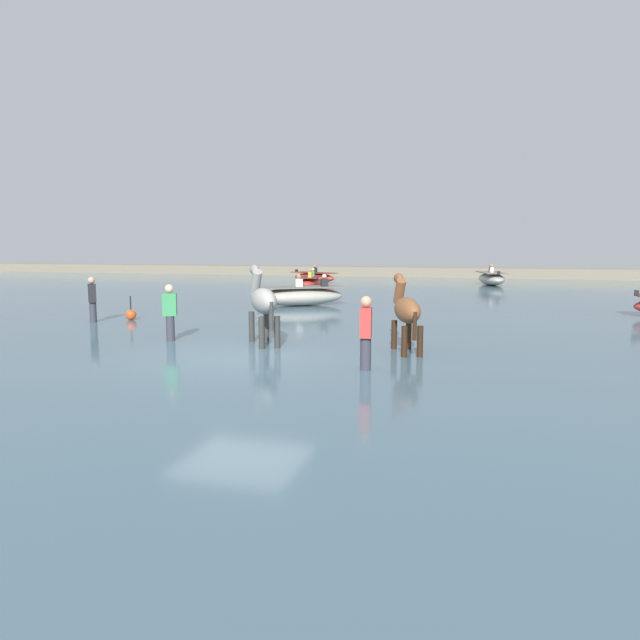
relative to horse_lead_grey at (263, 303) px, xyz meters
name	(u,v)px	position (x,y,z in m)	size (l,w,h in m)	color
ground_plane	(241,370)	(0.14, -1.59, -1.23)	(120.00, 120.00, 0.00)	#84755B
water_surface	(352,312)	(0.14, 8.41, -1.09)	(90.00, 90.00, 0.28)	#476675
horse_lead_grey	(263,303)	(0.00, 0.00, 0.00)	(1.39, 1.75, 2.09)	gray
horse_trailing_chestnut	(406,312)	(3.29, -0.12, -0.10)	(0.95, 1.75, 1.92)	brown
boat_mid_outer	(492,279)	(5.13, 23.52, -0.57)	(2.03, 3.91, 1.23)	#B2AD9E
boat_mid_channel	(300,296)	(-1.98, 8.66, -0.59)	(3.55, 2.95, 1.20)	#B2AD9E
boat_near_port	(314,277)	(-5.73, 22.92, -0.63)	(3.54, 2.64, 1.12)	#BC382D
boat_far_inshore	(310,282)	(-4.39, 17.82, -0.63)	(1.63, 3.42, 1.12)	#BC382D
person_wading_close	(93,303)	(-6.33, 2.23, -0.37)	(0.36, 0.37, 1.63)	#383842
person_onlooker_left	(366,338)	(2.84, -2.12, -0.37)	(0.24, 0.34, 1.63)	#383842
person_wading_mid	(170,316)	(-2.29, -0.19, -0.37)	(0.37, 0.31, 1.63)	#383842
channel_buoy	(131,314)	(-5.57, 3.01, -0.79)	(0.32, 0.32, 0.74)	#E54C1E
far_shoreline	(423,274)	(0.14, 32.22, -0.73)	(80.00, 2.40, 1.00)	gray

